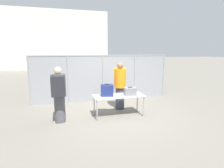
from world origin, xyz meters
TOP-DOWN VIEW (x-y plane):
  - ground_plane at (0.00, 0.00)m, footprint 120.00×120.00m
  - fence_section at (0.01, 2.05)m, footprint 6.35×0.07m
  - inspection_table at (0.13, -0.06)m, footprint 1.79×0.70m
  - suitcase_navy at (-0.29, -0.01)m, footprint 0.48×0.41m
  - suitcase_grey at (0.53, -0.12)m, footprint 0.44×0.38m
  - traveler_hooded at (-1.89, -0.17)m, footprint 0.45×0.69m
  - security_worker_near at (0.40, 0.67)m, footprint 0.46×0.46m
  - utility_trailer at (2.48, 4.70)m, footprint 3.80×1.92m
  - distant_hangar at (-4.92, 23.63)m, footprint 17.70×12.22m

SIDE VIEW (x-z plane):
  - ground_plane at x=0.00m, z-range 0.00..0.00m
  - utility_trailer at x=2.48m, z-range 0.05..0.70m
  - inspection_table at x=0.13m, z-range 0.31..1.06m
  - suitcase_grey at x=0.53m, z-range 0.74..1.03m
  - suitcase_navy at x=-0.29m, z-range 0.74..1.15m
  - security_worker_near at x=0.40m, z-range 0.03..1.88m
  - traveler_hooded at x=-1.89m, z-range 0.09..1.90m
  - fence_section at x=0.01m, z-range 0.05..2.17m
  - distant_hangar at x=-4.92m, z-range 0.00..7.36m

